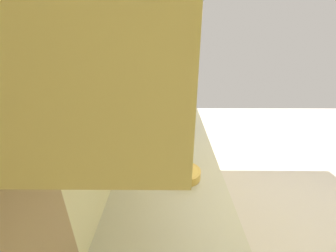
{
  "coord_description": "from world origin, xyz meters",
  "views": [
    {
      "loc": [
        -1.62,
        1.39,
        1.63
      ],
      "look_at": [
        -0.62,
        1.4,
        1.17
      ],
      "focal_mm": 21.36,
      "sensor_mm": 36.0,
      "label": 1
    }
  ],
  "objects": [
    {
      "name": "ground_plane",
      "position": [
        0.0,
        0.0,
        0.0
      ],
      "size": [
        5.98,
        5.98,
        0.0
      ],
      "primitive_type": "plane",
      "color": "beige"
    },
    {
      "name": "wall_back",
      "position": [
        0.0,
        1.75,
        1.3
      ],
      "size": [
        3.86,
        0.12,
        2.6
      ],
      "primitive_type": "cube",
      "color": "beige",
      "rests_on": "ground_plane"
    },
    {
      "name": "counter_run",
      "position": [
        -0.38,
        1.4,
        0.45
      ],
      "size": [
        2.97,
        0.62,
        0.89
      ],
      "color": "#ECD67E",
      "rests_on": "ground_plane"
    },
    {
      "name": "oven_range",
      "position": [
        1.43,
        1.39,
        0.46
      ],
      "size": [
        0.66,
        0.62,
        1.07
      ],
      "color": "black",
      "rests_on": "ground_plane"
    },
    {
      "name": "microwave",
      "position": [
        -0.01,
        1.41,
        1.04
      ],
      "size": [
        0.48,
        0.34,
        0.28
      ],
      "color": "white",
      "rests_on": "counter_run"
    },
    {
      "name": "bowl",
      "position": [
        -0.71,
        1.3,
        0.92
      ],
      "size": [
        0.17,
        0.17,
        0.05
      ],
      "color": "gold",
      "rests_on": "counter_run"
    }
  ]
}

